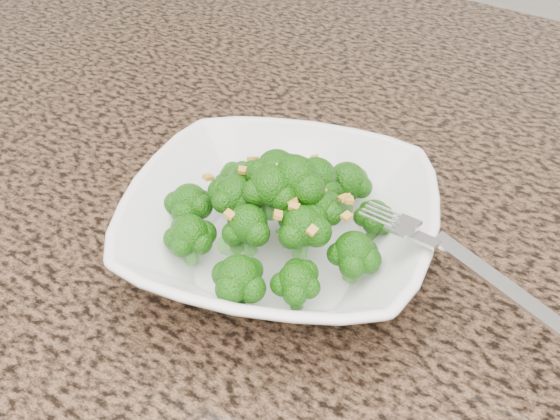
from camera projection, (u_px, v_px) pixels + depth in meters
The scene contains 5 objects.
granite_counter at pixel (379, 218), 0.66m from camera, with size 1.64×1.04×0.03m, color brown.
bowl at pixel (280, 228), 0.57m from camera, with size 0.25×0.25×0.06m, color white.
broccoli_pile at pixel (280, 166), 0.54m from camera, with size 0.22×0.22×0.06m, color #1B5F0A, non-canonical shape.
garlic_topping at pixel (280, 127), 0.52m from camera, with size 0.13×0.13×0.01m, color gold, non-canonical shape.
fork at pixel (429, 242), 0.50m from camera, with size 0.19×0.03×0.01m, color silver, non-canonical shape.
Camera 1 is at (0.22, -0.17, 1.30)m, focal length 45.00 mm.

